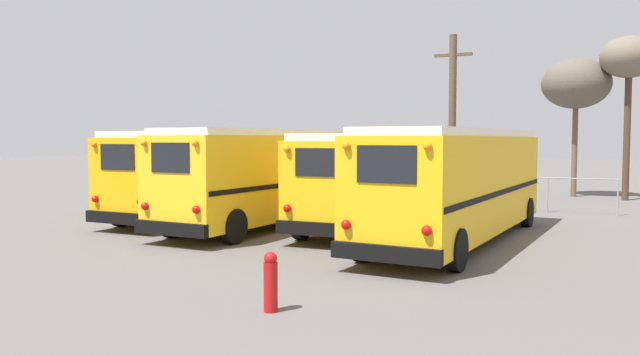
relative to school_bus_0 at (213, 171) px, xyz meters
The scene contains 10 objects.
ground_plane 5.34m from the school_bus_0, 13.44° to the right, with size 160.00×160.00×0.00m, color #5B5956.
school_bus_0 is the anchor object (origin of this frame).
school_bus_1 3.52m from the school_bus_0, 21.40° to the right, with size 2.77×10.00×3.25m.
school_bus_2 6.55m from the school_bus_0, ahead, with size 2.81×9.53×3.09m.
school_bus_3 9.96m from the school_bus_0, ahead, with size 2.97×10.99×3.21m.
utility_pole 12.24m from the school_bus_0, 56.78° to the left, with size 1.80×0.35×7.86m.
bare_tree_0 20.42m from the school_bus_0, 44.81° to the left, with size 2.65×2.65×7.84m.
bare_tree_1 19.37m from the school_bus_0, 52.02° to the left, with size 3.40×3.40×7.04m.
fence_line 8.56m from the school_bus_0, 54.81° to the left, with size 17.89×0.06×1.42m.
fire_hydrant 13.62m from the school_bus_0, 49.78° to the right, with size 0.24×0.24×1.03m.
Camera 1 is at (9.25, -18.18, 2.94)m, focal length 35.00 mm.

